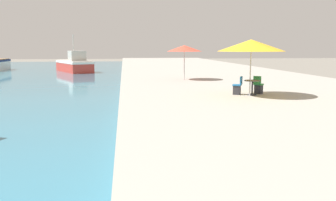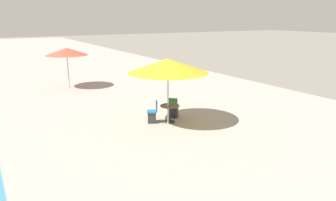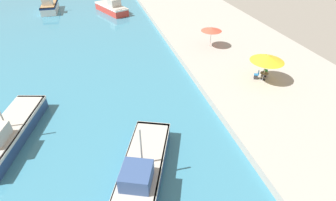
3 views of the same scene
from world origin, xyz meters
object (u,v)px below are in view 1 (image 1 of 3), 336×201
(cafe_umbrella_pink, at_px, (251,45))
(cafe_table, at_px, (252,84))
(cafe_chair_right, at_px, (258,87))
(cafe_umbrella_white, at_px, (184,48))
(fishing_boat_far, at_px, (74,64))
(cafe_chair_left, at_px, (237,88))

(cafe_umbrella_pink, relative_size, cafe_table, 4.03)
(cafe_chair_right, bearing_deg, cafe_umbrella_white, 150.03)
(fishing_boat_far, xyz_separation_m, cafe_umbrella_white, (10.37, -20.31, 2.04))
(cafe_chair_left, relative_size, cafe_chair_right, 1.00)
(cafe_umbrella_pink, distance_m, cafe_umbrella_white, 9.45)
(cafe_umbrella_white, height_order, cafe_chair_left, cafe_umbrella_white)
(fishing_boat_far, height_order, cafe_umbrella_white, fishing_boat_far)
(cafe_table, bearing_deg, fishing_boat_far, 112.61)
(fishing_boat_far, distance_m, cafe_table, 31.91)
(cafe_umbrella_pink, bearing_deg, cafe_chair_left, 134.44)
(cafe_chair_left, distance_m, cafe_chair_right, 1.16)
(cafe_umbrella_white, xyz_separation_m, cafe_chair_right, (2.40, -8.63, -1.92))
(fishing_boat_far, relative_size, cafe_umbrella_white, 3.26)
(cafe_umbrella_white, bearing_deg, cafe_table, -78.29)
(cafe_umbrella_pink, bearing_deg, cafe_chair_right, 44.21)
(cafe_umbrella_pink, height_order, cafe_umbrella_white, cafe_umbrella_pink)
(cafe_umbrella_white, bearing_deg, cafe_umbrella_pink, -79.48)
(cafe_table, bearing_deg, cafe_umbrella_pink, -140.05)
(cafe_chair_right, bearing_deg, fishing_boat_far, 158.29)
(fishing_boat_far, xyz_separation_m, cafe_chair_left, (11.63, -29.12, 0.12))
(cafe_table, relative_size, cafe_chair_left, 0.88)
(cafe_umbrella_white, distance_m, cafe_chair_left, 9.10)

